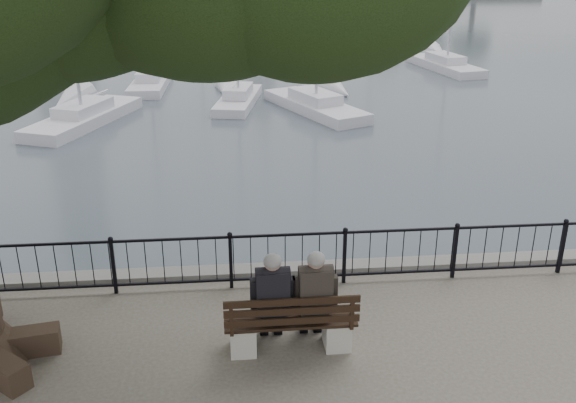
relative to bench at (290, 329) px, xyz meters
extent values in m
cube|color=#625F5C|center=(0.14, 2.44, -0.86)|extent=(200.00, 0.40, 1.20)
cube|color=black|center=(0.14, 1.94, 0.62)|extent=(22.00, 0.04, 0.04)
cube|color=black|center=(0.14, 1.94, -0.21)|extent=(22.00, 0.04, 0.04)
cube|color=#A19E90|center=(-0.70, 0.04, -0.14)|extent=(0.38, 0.49, 0.45)
cube|color=#A19E90|center=(0.70, 0.05, -0.14)|extent=(0.38, 0.49, 0.45)
cube|color=black|center=(0.00, 0.04, 0.13)|extent=(1.95, 0.55, 0.04)
cube|color=black|center=(0.00, -0.25, 0.45)|extent=(1.95, 0.05, 0.43)
cube|color=black|center=(-0.26, 0.05, 0.26)|extent=(0.39, 0.33, 0.26)
cube|color=black|center=(-0.26, -0.07, 0.67)|extent=(0.48, 0.26, 0.65)
sphere|color=tan|center=(-0.26, -0.02, 1.12)|extent=(0.25, 0.25, 0.25)
ellipsoid|color=gray|center=(-0.26, -0.05, 1.16)|extent=(0.26, 0.26, 0.22)
cube|color=black|center=(-0.26, 0.37, -0.12)|extent=(0.35, 0.48, 0.49)
cube|color=black|center=(0.36, 0.06, 0.26)|extent=(0.39, 0.33, 0.26)
cube|color=black|center=(0.36, -0.06, 0.67)|extent=(0.48, 0.26, 0.65)
sphere|color=tan|center=(0.36, -0.02, 1.12)|extent=(0.25, 0.25, 0.25)
ellipsoid|color=gray|center=(0.36, -0.05, 1.16)|extent=(0.26, 0.26, 0.22)
cube|color=black|center=(0.36, 0.37, -0.12)|extent=(0.35, 0.48, 0.49)
cube|color=#625F5C|center=(-17.86, 61.44, -0.76)|extent=(10.51, 10.51, 1.40)
cube|color=#625F5C|center=(2.14, 49.44, -0.76)|extent=(5.97, 5.97, 1.40)
cube|color=silver|center=(-6.47, 17.13, -1.26)|extent=(3.86, 6.37, 0.69)
cube|color=silver|center=(-6.47, 17.13, -0.76)|extent=(2.09, 2.80, 0.51)
cube|color=silver|center=(-4.60, 23.82, -1.26)|extent=(1.73, 5.67, 0.62)
cube|color=silver|center=(-4.60, 23.82, -0.76)|extent=(1.21, 2.32, 0.47)
cube|color=silver|center=(2.80, 18.26, -1.26)|extent=(4.01, 6.20, 0.67)
cube|color=silver|center=(2.80, 18.26, -0.76)|extent=(2.13, 2.75, 0.50)
cube|color=silver|center=(11.27, 27.00, -1.26)|extent=(2.89, 6.29, 0.67)
cube|color=silver|center=(11.27, 27.00, -0.76)|extent=(1.72, 2.68, 0.51)
cube|color=silver|center=(-10.01, 30.82, -1.26)|extent=(2.03, 5.55, 0.60)
cube|color=silver|center=(-10.01, 30.82, -0.76)|extent=(1.31, 2.31, 0.45)
cube|color=silver|center=(1.43, 32.03, -1.26)|extent=(2.73, 5.71, 0.61)
cube|color=silver|center=(1.43, 32.03, -0.76)|extent=(1.60, 2.44, 0.46)
cube|color=silver|center=(9.64, 38.92, -1.26)|extent=(4.04, 6.15, 0.67)
cube|color=silver|center=(9.64, 38.92, -0.76)|extent=(2.14, 2.73, 0.50)
cube|color=silver|center=(-6.06, 40.90, -1.26)|extent=(2.82, 4.87, 0.52)
cube|color=silver|center=(-6.06, 40.90, -0.76)|extent=(1.55, 2.13, 0.39)
cube|color=silver|center=(-2.62, 36.87, -1.26)|extent=(1.61, 5.30, 0.58)
cube|color=silver|center=(-2.62, 36.87, -0.76)|extent=(1.13, 2.17, 0.44)
cube|color=silver|center=(-0.39, 19.78, -1.26)|extent=(2.33, 5.22, 0.56)
cube|color=silver|center=(-0.39, 19.78, -0.76)|extent=(1.40, 2.21, 0.42)
camera|label=1|loc=(-0.78, -8.03, 5.32)|focal=40.00mm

